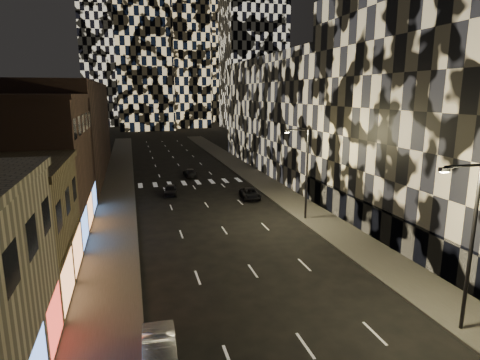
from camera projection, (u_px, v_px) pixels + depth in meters
sidewalk_left at (118, 186)px, 54.41m from camera, size 4.00×120.00×0.15m
sidewalk_right at (258, 178)px, 59.57m from camera, size 4.00×120.00×0.15m
curb_left at (134, 185)px, 54.95m from camera, size 0.20×120.00×0.15m
curb_right at (244, 179)px, 59.02m from camera, size 0.20×120.00×0.15m
retail_brown at (27, 167)px, 35.79m from camera, size 10.00×15.00×12.00m
retail_filler_left at (68, 130)px, 60.55m from camera, size 10.00×40.00×14.00m
midrise_right at (453, 110)px, 35.79m from camera, size 16.00×25.00×22.00m
midrise_base at (370, 218)px, 35.82m from camera, size 0.60×25.00×3.00m
midrise_filler_right at (303, 114)px, 66.84m from camera, size 16.00×40.00×18.00m
streetlight_near at (469, 237)px, 20.32m from camera, size 2.55×0.25×9.00m
streetlight_far at (305, 167)px, 39.17m from camera, size 2.55×0.25×9.00m
car_silver_parked at (160, 353)px, 18.55m from camera, size 1.70×4.47×1.46m
car_dark_midlane at (170, 190)px, 50.01m from camera, size 1.96×3.89×1.27m
car_dark_oncoming at (190, 173)px, 61.12m from camera, size 1.73×4.16×1.20m
car_dark_rightlane at (250, 194)px, 48.27m from camera, size 2.45×4.59×1.23m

